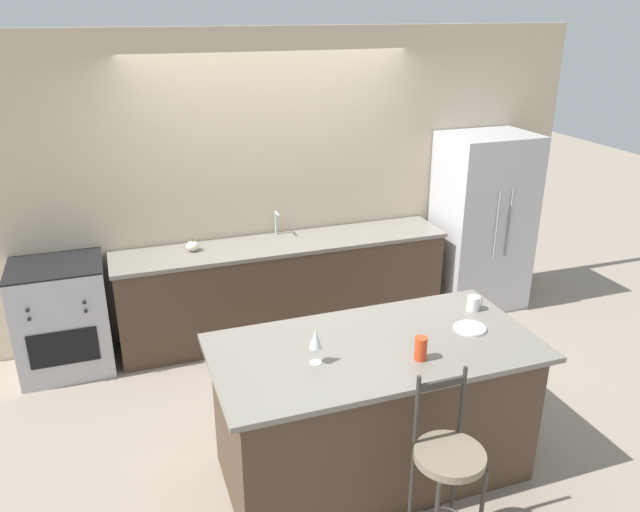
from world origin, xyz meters
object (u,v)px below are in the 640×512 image
object	(u,v)px
refrigerator	(481,222)
tumbler_cup	(421,348)
coffee_mug	(474,303)
dinner_plate	(470,328)
wine_glass	(316,340)
bar_stool_near	(447,471)
oven_range	(63,317)
pumpkin_decoration	(193,246)

from	to	relation	value
refrigerator	tumbler_cup	bearing A→B (deg)	-129.96
coffee_mug	tumbler_cup	distance (m)	0.78
refrigerator	dinner_plate	size ratio (longest dim) A/B	8.38
wine_glass	coffee_mug	world-z (taller)	wine_glass
bar_stool_near	wine_glass	bearing A→B (deg)	125.39
bar_stool_near	coffee_mug	bearing A→B (deg)	53.09
oven_range	bar_stool_near	bearing A→B (deg)	-54.32
dinner_plate	pumpkin_decoration	bearing A→B (deg)	124.88
refrigerator	oven_range	xyz separation A→B (m)	(-3.93, 0.03, -0.40)
wine_glass	coffee_mug	xyz separation A→B (m)	(1.23, 0.29, -0.10)
dinner_plate	tumbler_cup	bearing A→B (deg)	-155.08
oven_range	bar_stool_near	world-z (taller)	bar_stool_near
bar_stool_near	tumbler_cup	world-z (taller)	bar_stool_near
refrigerator	oven_range	bearing A→B (deg)	179.55
bar_stool_near	dinner_plate	world-z (taller)	bar_stool_near
refrigerator	pumpkin_decoration	world-z (taller)	refrigerator
dinner_plate	oven_range	bearing A→B (deg)	141.71
bar_stool_near	tumbler_cup	bearing A→B (deg)	79.83
bar_stool_near	wine_glass	world-z (taller)	wine_glass
tumbler_cup	coffee_mug	bearing A→B (deg)	35.12
wine_glass	bar_stool_near	bearing A→B (deg)	-54.61
oven_range	bar_stool_near	size ratio (longest dim) A/B	0.85
dinner_plate	tumbler_cup	distance (m)	0.52
tumbler_cup	pumpkin_decoration	bearing A→B (deg)	112.99
oven_range	tumbler_cup	bearing A→B (deg)	-47.05
refrigerator	coffee_mug	bearing A→B (deg)	-124.51
refrigerator	oven_range	distance (m)	3.95
bar_stool_near	oven_range	bearing A→B (deg)	125.68
oven_range	bar_stool_near	distance (m)	3.41
pumpkin_decoration	dinner_plate	bearing A→B (deg)	-55.12
bar_stool_near	wine_glass	xyz separation A→B (m)	(-0.49, 0.69, 0.51)
refrigerator	pumpkin_decoration	distance (m)	2.82
tumbler_cup	wine_glass	bearing A→B (deg)	164.35
coffee_mug	tumbler_cup	xyz separation A→B (m)	(-0.64, -0.45, 0.02)
tumbler_cup	bar_stool_near	bearing A→B (deg)	-100.17
dinner_plate	pumpkin_decoration	xyz separation A→B (m)	(-1.45, 2.07, -0.01)
wine_glass	coffee_mug	distance (m)	1.27
coffee_mug	pumpkin_decoration	world-z (taller)	coffee_mug
coffee_mug	tumbler_cup	size ratio (longest dim) A/B	0.83
refrigerator	tumbler_cup	size ratio (longest dim) A/B	12.11
refrigerator	bar_stool_near	xyz separation A→B (m)	(-1.94, -2.73, -0.29)
oven_range	coffee_mug	bearing A→B (deg)	-33.24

